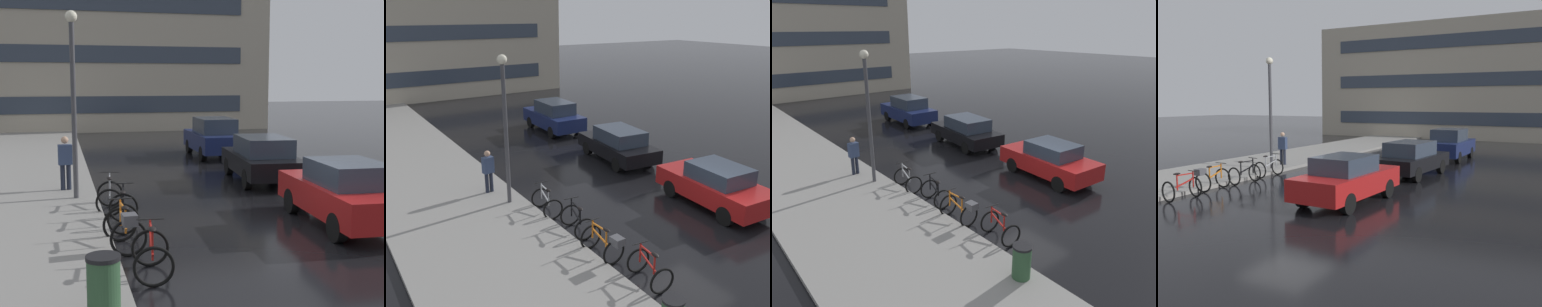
% 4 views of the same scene
% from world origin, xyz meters
% --- Properties ---
extents(ground_plane, '(140.00, 140.00, 0.00)m').
position_xyz_m(ground_plane, '(0.00, 0.00, 0.00)').
color(ground_plane, black).
extents(sidewalk_kerb, '(4.80, 60.00, 0.14)m').
position_xyz_m(sidewalk_kerb, '(-6.00, 10.00, 0.07)').
color(sidewalk_kerb, gray).
rests_on(sidewalk_kerb, ground).
extents(bicycle_nearest, '(0.82, 1.15, 0.94)m').
position_xyz_m(bicycle_nearest, '(-3.11, -1.54, 0.39)').
color(bicycle_nearest, black).
rests_on(bicycle_nearest, ground).
extents(bicycle_second, '(0.81, 1.38, 0.97)m').
position_xyz_m(bicycle_second, '(-3.38, -0.01, 0.49)').
color(bicycle_second, black).
rests_on(bicycle_second, ground).
extents(bicycle_third, '(0.86, 1.20, 1.00)m').
position_xyz_m(bicycle_third, '(-3.23, 1.66, 0.40)').
color(bicycle_third, black).
rests_on(bicycle_third, ground).
extents(bicycle_farthest, '(0.83, 1.20, 0.98)m').
position_xyz_m(bicycle_farthest, '(-3.37, 3.38, 0.40)').
color(bicycle_farthest, black).
rests_on(bicycle_farthest, ground).
extents(car_red, '(2.04, 4.29, 1.55)m').
position_xyz_m(car_red, '(1.93, 0.70, 0.78)').
color(car_red, '#AD1919').
rests_on(car_red, ground).
extents(car_black, '(2.28, 4.47, 1.54)m').
position_xyz_m(car_black, '(2.08, 6.44, 0.79)').
color(car_black, black).
rests_on(car_black, ground).
extents(car_navy, '(1.96, 4.35, 1.75)m').
position_xyz_m(car_navy, '(2.18, 12.60, 0.87)').
color(car_navy, navy).
rests_on(car_navy, ground).
extents(pedestrian, '(0.43, 0.29, 1.76)m').
position_xyz_m(pedestrian, '(-4.46, 5.86, 1.00)').
color(pedestrian, '#1E2333').
rests_on(pedestrian, ground).
extents(streetlamp, '(0.33, 0.33, 5.29)m').
position_xyz_m(streetlamp, '(-4.20, 4.62, 3.20)').
color(streetlamp, '#424247').
rests_on(streetlamp, ground).
extents(building_facade_main, '(23.67, 9.56, 10.20)m').
position_xyz_m(building_facade_main, '(-2.00, 29.72, 5.10)').
color(building_facade_main, '#B2A893').
rests_on(building_facade_main, ground).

